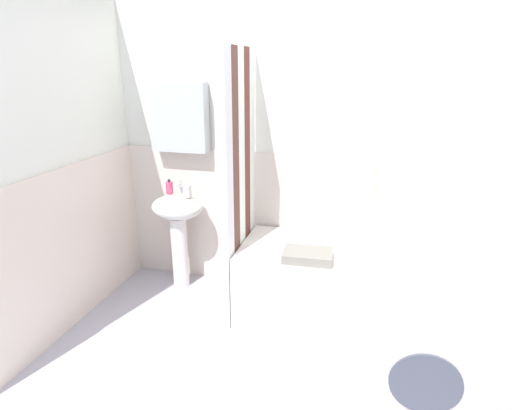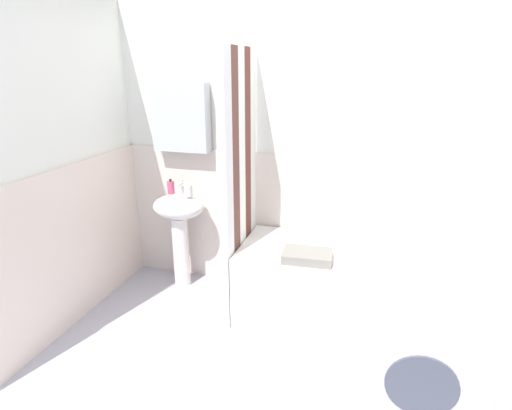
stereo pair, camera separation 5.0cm
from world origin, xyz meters
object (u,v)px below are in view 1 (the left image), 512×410
at_px(sink, 178,221).
at_px(lotion_bottle, 436,233).
at_px(soap_dispenser, 169,188).
at_px(toothbrush_cup, 187,191).
at_px(body_wash_bottle, 422,233).
at_px(washer_dryer_stack, 429,278).
at_px(bathtub, 340,286).
at_px(towel_folded, 308,255).
at_px(conditioner_bottle, 409,232).

height_order(sink, lotion_bottle, sink).
relative_size(sink, lotion_bottle, 3.54).
relative_size(soap_dispenser, toothbrush_cup, 1.29).
xyz_separation_m(toothbrush_cup, body_wash_bottle, (1.86, 0.09, -0.21)).
distance_m(sink, body_wash_bottle, 1.97).
distance_m(sink, lotion_bottle, 2.07).
bearing_deg(sink, washer_dryer_stack, -28.38).
bearing_deg(sink, lotion_bottle, 3.32).
bearing_deg(toothbrush_cup, washer_dryer_stack, -29.86).
xyz_separation_m(bathtub, towel_folded, (-0.23, -0.20, 0.32)).
distance_m(bathtub, towel_folded, 0.44).
bearing_deg(toothbrush_cup, sink, -177.06).
relative_size(sink, body_wash_bottle, 3.69).
height_order(soap_dispenser, conditioner_bottle, soap_dispenser).
bearing_deg(body_wash_bottle, lotion_bottle, 13.21).
relative_size(sink, toothbrush_cup, 8.36).
relative_size(bathtub, conditioner_bottle, 6.96).
bearing_deg(lotion_bottle, washer_dryer_stack, -100.17).
distance_m(bathtub, lotion_bottle, 0.82).
xyz_separation_m(toothbrush_cup, lotion_bottle, (1.96, 0.11, -0.20)).
height_order(toothbrush_cup, body_wash_bottle, toothbrush_cup).
bearing_deg(lotion_bottle, bathtub, -157.11).
distance_m(sink, toothbrush_cup, 0.29).
distance_m(lotion_bottle, washer_dryer_stack, 1.16).
xyz_separation_m(soap_dispenser, washer_dryer_stack, (1.94, -1.05, -0.02)).
height_order(bathtub, lotion_bottle, lotion_bottle).
xyz_separation_m(sink, lotion_bottle, (2.07, 0.12, 0.07)).
bearing_deg(towel_folded, washer_dryer_stack, -43.06).
distance_m(sink, soap_dispenser, 0.29).
height_order(sink, conditioner_bottle, sink).
relative_size(towel_folded, washer_dryer_stack, 0.20).
xyz_separation_m(body_wash_bottle, washer_dryer_stack, (-0.10, -1.10, 0.19)).
xyz_separation_m(sink, soap_dispenser, (-0.08, 0.04, 0.28)).
distance_m(toothbrush_cup, bathtub, 1.44).
relative_size(toothbrush_cup, body_wash_bottle, 0.44).
bearing_deg(towel_folded, body_wash_bottle, 29.70).
distance_m(lotion_bottle, body_wash_bottle, 0.10).
bearing_deg(washer_dryer_stack, sink, 151.62).
bearing_deg(toothbrush_cup, bathtub, -7.23).
distance_m(soap_dispenser, lotion_bottle, 2.16).
distance_m(soap_dispenser, washer_dryer_stack, 2.21).
bearing_deg(towel_folded, toothbrush_cup, 161.23).
distance_m(toothbrush_cup, conditioner_bottle, 1.78).
xyz_separation_m(conditioner_bottle, towel_folded, (-0.70, -0.47, -0.07)).
height_order(lotion_bottle, towel_folded, lotion_bottle).
distance_m(body_wash_bottle, washer_dryer_stack, 1.12).
bearing_deg(towel_folded, bathtub, 40.20).
distance_m(soap_dispenser, towel_folded, 1.34).
distance_m(towel_folded, washer_dryer_stack, 0.99).
height_order(soap_dispenser, towel_folded, soap_dispenser).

